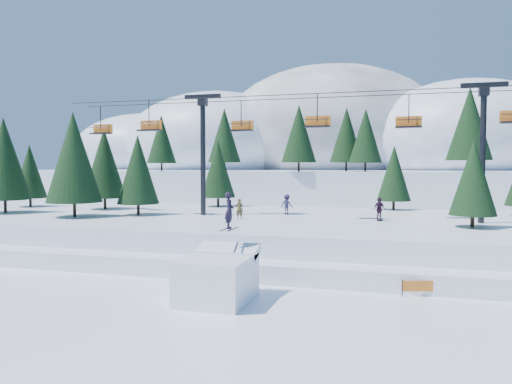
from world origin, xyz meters
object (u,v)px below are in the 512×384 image
(jump_kicker, at_px, (218,276))
(banner_far, at_px, (461,284))
(chairlift, at_px, (316,133))
(banner_near, at_px, (430,286))

(jump_kicker, distance_m, banner_far, 12.71)
(chairlift, distance_m, banner_near, 17.67)
(banner_near, height_order, banner_far, same)
(chairlift, bearing_deg, banner_far, -51.40)
(jump_kicker, xyz_separation_m, banner_near, (10.19, 3.68, -0.69))
(jump_kicker, height_order, chairlift, chairlift)
(chairlift, distance_m, banner_far, 17.74)
(jump_kicker, relative_size, banner_near, 1.94)
(banner_near, bearing_deg, banner_far, 32.93)
(jump_kicker, distance_m, chairlift, 18.73)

